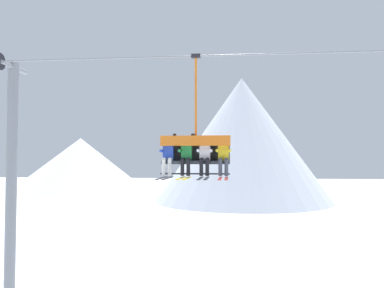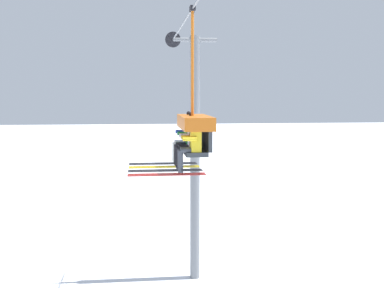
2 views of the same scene
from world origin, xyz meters
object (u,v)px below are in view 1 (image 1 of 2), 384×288
(chairlift_chair, at_px, (196,145))
(skier_white, at_px, (205,155))
(skier_green, at_px, (186,155))
(skier_blue, at_px, (168,155))
(skier_yellow, at_px, (223,155))
(lift_tower_near, at_px, (11,188))

(chairlift_chair, height_order, skier_white, chairlift_chair)
(chairlift_chair, relative_size, skier_green, 2.16)
(skier_blue, distance_m, skier_yellow, 1.66)
(chairlift_chair, height_order, skier_green, chairlift_chair)
(lift_tower_near, height_order, skier_blue, lift_tower_near)
(skier_white, bearing_deg, chairlift_chair, 141.59)
(lift_tower_near, height_order, skier_white, lift_tower_near)
(skier_green, bearing_deg, skier_blue, 180.00)
(lift_tower_near, xyz_separation_m, skier_blue, (5.53, -0.92, 1.13))
(skier_white, bearing_deg, skier_blue, 179.65)
(skier_yellow, bearing_deg, skier_green, 179.65)
(skier_white, bearing_deg, skier_green, 179.29)
(skier_blue, xyz_separation_m, skier_yellow, (1.66, -0.01, -0.02))
(lift_tower_near, relative_size, skier_white, 5.40)
(chairlift_chair, height_order, skier_yellow, chairlift_chair)
(skier_green, xyz_separation_m, skier_yellow, (1.11, -0.01, -0.02))
(skier_white, bearing_deg, skier_yellow, 0.00)
(chairlift_chair, xyz_separation_m, skier_white, (0.28, -0.22, -0.32))
(lift_tower_near, distance_m, skier_green, 6.26)
(lift_tower_near, distance_m, skier_blue, 5.72)
(skier_green, bearing_deg, skier_white, -0.71)
(skier_green, height_order, skier_yellow, skier_green)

